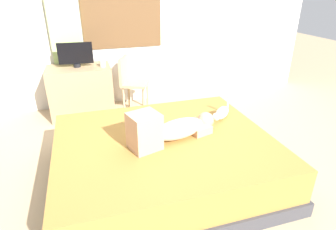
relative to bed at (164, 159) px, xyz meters
name	(u,v)px	position (x,y,z in m)	size (l,w,h in m)	color
ground_plane	(174,182)	(0.07, -0.10, -0.23)	(16.00, 16.00, 0.00)	tan
back_wall_with_window	(126,11)	(0.07, 2.30, 1.22)	(6.40, 0.14, 2.90)	silver
bed	(164,159)	(0.00, 0.00, 0.00)	(2.12, 1.79, 0.46)	#38383D
person_lying	(171,129)	(0.06, -0.03, 0.35)	(0.93, 0.49, 0.34)	#CCB299
cat	(221,113)	(0.73, 0.24, 0.30)	(0.30, 0.26, 0.21)	silver
desk	(81,91)	(-0.74, 1.90, 0.14)	(0.90, 0.56, 0.74)	#997A56
tv_monitor	(76,54)	(-0.75, 1.90, 0.69)	(0.48, 0.10, 0.35)	black
cup	(103,63)	(-0.39, 1.82, 0.56)	(0.08, 0.08, 0.09)	white
chair_by_desk	(131,80)	(-0.01, 1.77, 0.28)	(0.50, 0.50, 0.86)	tan
curtain_left	(65,27)	(-0.85, 2.18, 1.04)	(0.44, 0.06, 2.54)	#ADCC75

